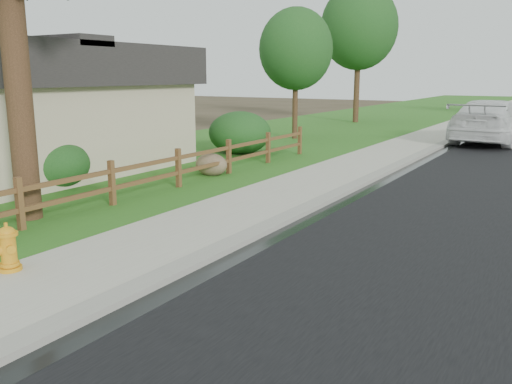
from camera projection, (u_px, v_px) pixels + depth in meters
The scene contains 14 objects.
ground at pixel (8, 336), 6.38m from camera, with size 120.00×120.00×0.00m, color #3A3220.
curb at pixel (493, 121), 35.43m from camera, with size 0.40×90.00×0.12m, color gray.
wet_gutter at pixel (499, 121), 35.26m from camera, with size 0.50×90.00×0.00m, color black.
sidewalk at pixel (472, 120), 36.09m from camera, with size 2.20×90.00×0.10m, color #A29D8D.
grass_strip at pixel (443, 119), 37.05m from camera, with size 1.60×90.00×0.06m, color #285D1A.
lawn_near at pixel (370, 116), 39.68m from camera, with size 9.00×90.00×0.04m, color #285D1A.
ranch_fence at pixel (148, 173), 13.42m from camera, with size 0.12×16.92×1.10m.
fire_hydrant at pixel (8, 249), 8.17m from camera, with size 0.49×0.40×0.75m.
white_suv at pixel (492, 121), 24.16m from camera, with size 2.68×6.58×1.91m, color white.
boulder at pixel (211, 165), 16.37m from camera, with size 1.03×0.77×0.69m, color brown.
shrub_c at pixel (55, 164), 14.51m from camera, with size 1.83×1.83×1.32m, color #184418.
shrub_d at pixel (240, 133), 20.83m from camera, with size 2.41×2.41×1.64m, color #184418.
tree_near_left at pixel (296, 49), 24.89m from camera, with size 3.41×3.41×6.04m.
tree_mid_left at pixel (359, 27), 33.33m from camera, with size 4.75×4.75×8.49m.
Camera 1 is at (5.54, -3.51, 3.02)m, focal length 38.00 mm.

